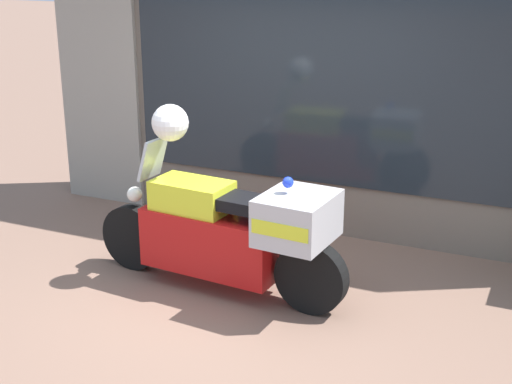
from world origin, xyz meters
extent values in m
plane|color=#7A5B4C|center=(0.00, 0.00, 0.00)|extent=(60.00, 60.00, 0.00)
cube|color=#6B6056|center=(0.00, 2.00, 1.71)|extent=(6.03, 0.40, 3.42)
cube|color=gray|center=(-2.51, 2.03, 1.71)|extent=(1.01, 0.55, 3.42)
cube|color=#1E262D|center=(0.47, 1.79, 1.76)|extent=(4.79, 0.02, 2.42)
cube|color=slate|center=(0.43, 2.01, 0.28)|extent=(4.57, 0.30, 0.55)
cube|color=silver|center=(0.43, 2.15, 1.14)|extent=(4.57, 0.02, 1.23)
cube|color=beige|center=(0.43, 2.01, 1.75)|extent=(4.57, 0.30, 0.02)
cube|color=navy|center=(-1.00, 2.01, 1.79)|extent=(0.18, 0.04, 0.06)
cube|color=#B7B2A8|center=(0.43, 2.01, 1.79)|extent=(0.18, 0.04, 0.06)
cube|color=red|center=(-0.99, 1.94, 0.69)|extent=(0.19, 0.03, 0.27)
cube|color=#2D8E42|center=(0.43, 1.94, 0.69)|extent=(0.19, 0.02, 0.27)
cube|color=yellow|center=(1.85, 1.94, 0.69)|extent=(0.19, 0.04, 0.27)
cylinder|color=black|center=(-1.13, 0.28, 0.30)|extent=(0.61, 0.19, 0.60)
cylinder|color=black|center=(0.65, 0.14, 0.30)|extent=(0.61, 0.19, 0.60)
cube|color=#B71414|center=(-0.28, 0.21, 0.43)|extent=(1.24, 0.52, 0.52)
cube|color=yellow|center=(-0.47, 0.23, 0.80)|extent=(0.69, 0.44, 0.28)
cube|color=black|center=(-0.01, 0.19, 0.83)|extent=(0.73, 0.38, 0.10)
cube|color=#B7B7BC|center=(0.52, 0.15, 0.79)|extent=(0.58, 0.67, 0.38)
cube|color=yellow|center=(0.52, 0.15, 0.79)|extent=(0.52, 0.68, 0.11)
cube|color=#B2BCC6|center=(-0.87, 0.26, 1.08)|extent=(0.16, 0.31, 0.36)
sphere|color=white|center=(-1.09, 0.27, 0.72)|extent=(0.14, 0.14, 0.14)
sphere|color=blue|center=(0.43, 0.16, 1.07)|extent=(0.09, 0.09, 0.09)
sphere|color=white|center=(-0.67, 0.24, 1.42)|extent=(0.31, 0.31, 0.31)
camera|label=1|loc=(2.37, -4.77, 2.78)|focal=50.00mm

